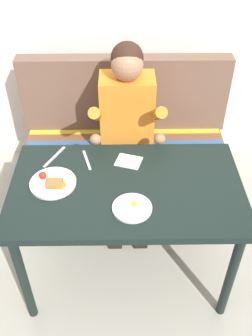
{
  "coord_description": "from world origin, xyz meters",
  "views": [
    {
      "loc": [
        -0.02,
        -1.42,
        2.07
      ],
      "look_at": [
        0.0,
        0.15,
        0.72
      ],
      "focal_mm": 40.73,
      "sensor_mm": 36.0,
      "label": 1
    }
  ],
  "objects_px": {
    "plate_breakfast": "(53,183)",
    "fork": "(87,160)",
    "couch": "(125,154)",
    "plate_eggs": "(132,208)",
    "napkin": "(129,161)",
    "table": "(126,197)",
    "knife": "(54,157)",
    "person": "(127,120)"
  },
  "relations": [
    {
      "from": "plate_eggs",
      "to": "couch",
      "type": "bearing_deg",
      "value": 91.57
    },
    {
      "from": "couch",
      "to": "fork",
      "type": "xyz_separation_m",
      "value": [
        -0.22,
        -0.56,
        0.4
      ]
    },
    {
      "from": "plate_eggs",
      "to": "knife",
      "type": "distance_m",
      "value": 0.58
    },
    {
      "from": "fork",
      "to": "plate_eggs",
      "type": "bearing_deg",
      "value": -72.97
    },
    {
      "from": "plate_eggs",
      "to": "napkin",
      "type": "distance_m",
      "value": 0.36
    },
    {
      "from": "plate_breakfast",
      "to": "napkin",
      "type": "relative_size",
      "value": 1.76
    },
    {
      "from": "fork",
      "to": "plate_breakfast",
      "type": "bearing_deg",
      "value": -145.79
    },
    {
      "from": "plate_eggs",
      "to": "knife",
      "type": "relative_size",
      "value": 0.96
    },
    {
      "from": "table",
      "to": "fork",
      "type": "xyz_separation_m",
      "value": [
        -0.22,
        0.21,
        0.08
      ]
    },
    {
      "from": "person",
      "to": "plate_breakfast",
      "type": "height_order",
      "value": "person"
    },
    {
      "from": "table",
      "to": "couch",
      "type": "bearing_deg",
      "value": 90.0
    },
    {
      "from": "table",
      "to": "couch",
      "type": "xyz_separation_m",
      "value": [
        0.0,
        0.76,
        -0.32
      ]
    },
    {
      "from": "couch",
      "to": "plate_breakfast",
      "type": "bearing_deg",
      "value": -116.6
    },
    {
      "from": "knife",
      "to": "plate_eggs",
      "type": "bearing_deg",
      "value": -16.22
    },
    {
      "from": "plate_breakfast",
      "to": "napkin",
      "type": "distance_m",
      "value": 0.43
    },
    {
      "from": "person",
      "to": "napkin",
      "type": "height_order",
      "value": "person"
    },
    {
      "from": "fork",
      "to": "knife",
      "type": "distance_m",
      "value": 0.19
    },
    {
      "from": "fork",
      "to": "knife",
      "type": "relative_size",
      "value": 0.85
    },
    {
      "from": "table",
      "to": "napkin",
      "type": "xyz_separation_m",
      "value": [
        0.01,
        0.19,
        0.09
      ]
    },
    {
      "from": "couch",
      "to": "fork",
      "type": "height_order",
      "value": "couch"
    },
    {
      "from": "couch",
      "to": "fork",
      "type": "distance_m",
      "value": 0.72
    },
    {
      "from": "person",
      "to": "fork",
      "type": "bearing_deg",
      "value": -120.88
    },
    {
      "from": "couch",
      "to": "napkin",
      "type": "relative_size",
      "value": 10.66
    },
    {
      "from": "couch",
      "to": "person",
      "type": "bearing_deg",
      "value": -85.61
    },
    {
      "from": "plate_breakfast",
      "to": "fork",
      "type": "distance_m",
      "value": 0.25
    },
    {
      "from": "plate_breakfast",
      "to": "couch",
      "type": "bearing_deg",
      "value": 63.4
    },
    {
      "from": "table",
      "to": "napkin",
      "type": "distance_m",
      "value": 0.21
    },
    {
      "from": "plate_breakfast",
      "to": "table",
      "type": "bearing_deg",
      "value": -2.0
    },
    {
      "from": "person",
      "to": "plate_eggs",
      "type": "xyz_separation_m",
      "value": [
        0.01,
        -0.75,
        -0.0
      ]
    },
    {
      "from": "table",
      "to": "person",
      "type": "distance_m",
      "value": 0.6
    },
    {
      "from": "plate_eggs",
      "to": "knife",
      "type": "height_order",
      "value": "plate_eggs"
    },
    {
      "from": "plate_breakfast",
      "to": "fork",
      "type": "xyz_separation_m",
      "value": [
        0.16,
        0.19,
        -0.01
      ]
    },
    {
      "from": "couch",
      "to": "knife",
      "type": "relative_size",
      "value": 7.2
    },
    {
      "from": "person",
      "to": "table",
      "type": "bearing_deg",
      "value": -91.3
    },
    {
      "from": "table",
      "to": "person",
      "type": "relative_size",
      "value": 0.99
    },
    {
      "from": "couch",
      "to": "plate_eggs",
      "type": "bearing_deg",
      "value": -88.43
    },
    {
      "from": "plate_breakfast",
      "to": "napkin",
      "type": "xyz_separation_m",
      "value": [
        0.39,
        0.18,
        -0.01
      ]
    },
    {
      "from": "plate_breakfast",
      "to": "napkin",
      "type": "height_order",
      "value": "plate_breakfast"
    },
    {
      "from": "table",
      "to": "couch",
      "type": "relative_size",
      "value": 0.83
    },
    {
      "from": "couch",
      "to": "plate_breakfast",
      "type": "relative_size",
      "value": 6.04
    },
    {
      "from": "couch",
      "to": "plate_breakfast",
      "type": "distance_m",
      "value": 0.94
    },
    {
      "from": "person",
      "to": "knife",
      "type": "bearing_deg",
      "value": -139.46
    }
  ]
}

